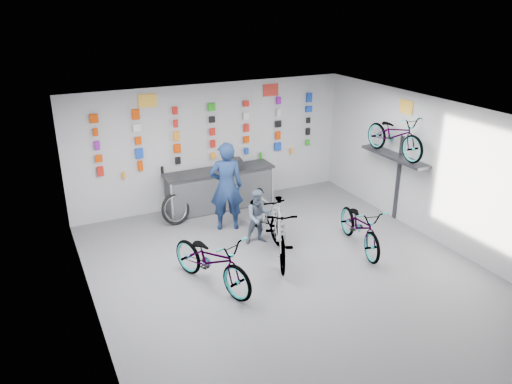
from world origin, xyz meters
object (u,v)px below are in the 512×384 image
clerk (226,187)px  customer (259,217)px  bike_left (212,260)px  bike_right (360,226)px  bike_service (266,215)px  bike_center (280,232)px  counter (220,190)px

clerk → customer: bearing=126.7°
bike_left → bike_right: (3.28, 0.04, -0.03)m
bike_right → bike_left: bearing=-166.2°
bike_service → clerk: size_ratio=0.83×
bike_center → bike_right: bike_center is taller
counter → customer: (0.04, -2.07, 0.11)m
bike_center → customer: size_ratio=1.65×
customer → bike_left: bearing=-130.8°
bike_service → bike_right: bearing=-42.6°
bike_left → bike_service: size_ratio=1.19×
bike_right → clerk: (-2.11, 2.07, 0.51)m
bike_left → bike_right: size_ratio=1.06×
bike_center → bike_left: bearing=-143.7°
bike_left → bike_service: (1.78, 1.36, -0.02)m
bike_right → clerk: clerk is taller
counter → bike_right: size_ratio=1.43×
bike_service → bike_left: bearing=-143.7°
bike_center → bike_service: size_ratio=1.18×
bike_service → clerk: bearing=128.1°
counter → bike_center: size_ratio=1.37×
clerk → customer: clerk is taller
bike_center → bike_right: (1.71, -0.33, -0.09)m
bike_center → bike_service: 1.03m
bike_service → customer: size_ratio=1.40×
bike_left → customer: size_ratio=1.67×
bike_service → clerk: clerk is taller
bike_center → bike_service: bike_center is taller
bike_left → bike_right: bearing=-20.0°
bike_right → bike_service: 2.00m
bike_left → clerk: 2.46m
counter → bike_right: (1.82, -3.20, 0.01)m
counter → clerk: bearing=-104.5°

